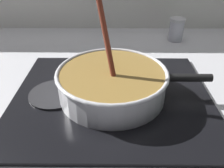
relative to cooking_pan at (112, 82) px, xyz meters
The scene contains 6 objects.
ground 0.19m from the cooking_pan, 105.42° to the right, with size 2.40×1.60×0.04m, color #B7B7BC.
hob_plate 0.05m from the cooking_pan, behind, with size 0.56×0.48×0.01m, color black.
burner_ring 0.04m from the cooking_pan, behind, with size 0.17×0.17×0.01m, color #592D0C.
spare_burner 0.17m from the cooking_pan, behind, with size 0.15×0.15×0.01m, color #262628.
cooking_pan is the anchor object (origin of this frame).
condiment_jar 0.53m from the cooking_pan, 58.29° to the left, with size 0.07×0.07×0.10m.
Camera 1 is at (0.05, -0.38, 0.40)m, focal length 37.76 mm.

